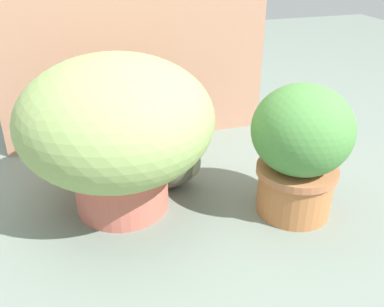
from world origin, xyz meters
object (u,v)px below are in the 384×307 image
Objects in this scene: leafy_planter at (300,147)px; cat at (168,156)px; mushroom_ornament_pink at (114,193)px; grass_planter at (117,127)px.

leafy_planter is 1.18× the size of cat.
mushroom_ornament_pink is (-0.21, -0.16, -0.02)m from cat.
grass_planter reaches higher than cat.
cat is (0.18, 0.08, -0.17)m from grass_planter.
leafy_planter is 0.59m from mushroom_ornament_pink.
leafy_planter reaches higher than cat.
cat is at bearing 23.72° from grass_planter.
grass_planter is at bearing 66.24° from mushroom_ornament_pink.
grass_planter is 4.23× the size of mushroom_ornament_pink.
grass_planter is 0.21m from mushroom_ornament_pink.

